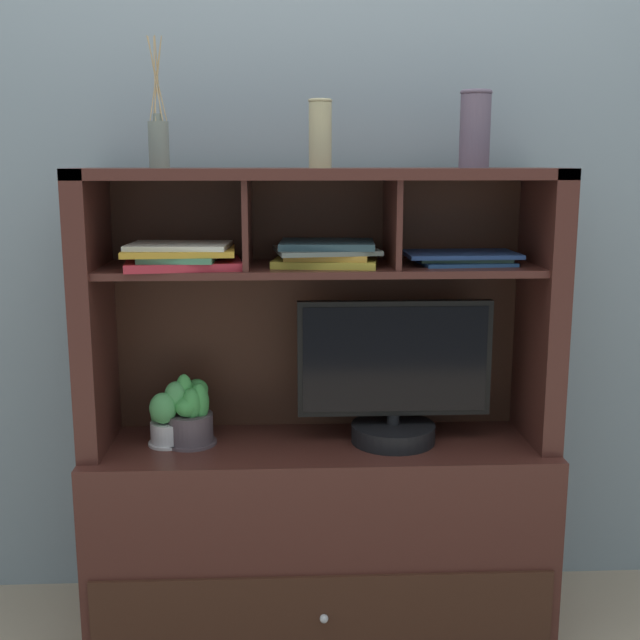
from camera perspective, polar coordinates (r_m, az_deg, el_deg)
floor_plane at (r=2.61m, az=0.00°, el=-20.65°), size 6.00×6.00×0.02m
back_wall at (r=2.47m, az=-0.27°, el=11.92°), size 6.00×0.02×2.80m
media_console at (r=2.42m, az=-0.01°, el=-11.84°), size 1.33×0.46×1.35m
tv_monitor at (r=2.30m, az=5.31°, el=-4.57°), size 0.55×0.24×0.42m
potted_orchid at (r=2.34m, az=-10.86°, el=-6.94°), size 0.12×0.12×0.19m
potted_fern at (r=2.33m, az=-9.24°, el=-6.67°), size 0.15×0.15×0.21m
magazine_stack_left at (r=2.23m, az=0.46°, el=4.80°), size 0.31×0.25×0.07m
magazine_stack_centre at (r=2.20m, az=-9.90°, el=4.51°), size 0.33×0.24×0.07m
magazine_stack_right at (r=2.30m, az=10.16°, el=4.41°), size 0.32×0.20×0.03m
diffuser_bottle at (r=2.22m, az=-11.45°, el=12.36°), size 0.06×0.06×0.34m
ceramic_vase at (r=2.31m, az=11.02°, el=13.26°), size 0.09×0.09×0.21m
accent_vase at (r=2.21m, az=0.02°, el=13.19°), size 0.07×0.07×0.18m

